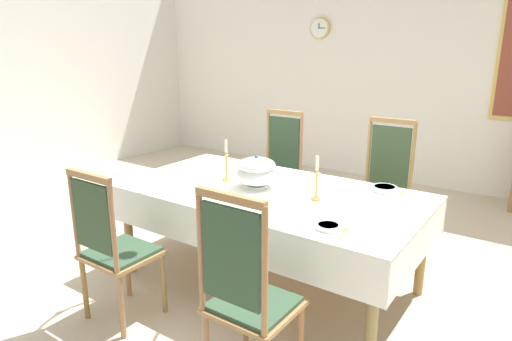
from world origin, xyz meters
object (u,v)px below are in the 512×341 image
Objects in this scene: chair_south_b at (246,293)px; bowl_near_left at (385,188)px; bowl_near_right at (328,226)px; soup_tureen at (256,172)px; chair_north_b at (383,190)px; chair_south_a at (113,245)px; spoon_primary at (402,192)px; chair_north_a at (278,171)px; candlestick_east at (316,183)px; dining_table at (268,199)px; spoon_secondary at (346,230)px; candlestick_west at (226,165)px; mounted_clock at (320,28)px.

chair_south_b is 6.25× the size of bowl_near_left.
bowl_near_right is (-0.03, -0.88, -0.01)m from bowl_near_left.
soup_tureen is 1.74× the size of bowl_near_left.
chair_north_b is 0.61m from bowl_near_left.
chair_south_a reaches higher than spoon_primary.
bowl_near_right is at bearing -91.71° from bowl_near_left.
chair_north_a is 1.91m from bowl_near_right.
spoon_primary is (0.45, 0.49, -0.12)m from candlestick_east.
dining_table is 1.87× the size of chair_north_b.
chair_south_a reaches higher than dining_table.
candlestick_west is at bearing 151.38° from spoon_secondary.
chair_north_b is 6.77× the size of spoon_primary.
dining_table is at bearing 0.00° from soup_tureen.
chair_north_a is 1.50m from spoon_primary.
mounted_clock is at bearing 111.70° from dining_table.
bowl_near_left is 0.64× the size of mounted_clock.
chair_south_a is 3.23× the size of candlestick_west.
spoon_secondary is (0.27, 0.61, 0.20)m from chair_south_b.
spoon_primary is (0.95, 0.49, -0.12)m from soup_tureen.
soup_tureen is (0.44, 1.00, 0.34)m from chair_south_a.
mounted_clock is (-0.91, 3.29, 1.14)m from candlestick_west.
dining_table is at bearing 148.97° from bowl_near_right.
spoon_primary is at bearing 27.16° from soup_tureen.
chair_north_b is 1.06m from candlestick_east.
spoon_primary is (0.31, -0.52, 0.18)m from chair_north_b.
spoon_secondary is at bearing 24.27° from chair_south_a.
dining_table is 1.15m from chair_south_a.
candlestick_east is 1.76× the size of spoon_primary.
chair_south_b is at bearing 90.00° from chair_north_b.
dining_table is at bearing 62.31° from chair_north_b.
soup_tureen reaches higher than spoon_secondary.
bowl_near_left reaches higher than bowl_near_right.
spoon_secondary is (0.91, -0.39, -0.12)m from soup_tureen.
chair_north_a is at bearing 90.00° from chair_south_a.
chair_south_a is 1.50m from spoon_secondary.
chair_south_b is 1.50m from bowl_near_left.
chair_south_b is 7.82× the size of bowl_near_right.
mounted_clock is (-1.20, 3.29, 1.16)m from soup_tureen.
candlestick_east is 0.57m from bowl_near_left.
chair_north_b is 6.56× the size of bowl_near_left.
chair_north_b reaches higher than bowl_near_left.
spoon_secondary is (-0.05, -0.88, 0.00)m from spoon_primary.
chair_north_b is at bearing 96.69° from bowl_near_right.
chair_north_a is 3.78× the size of candlestick_east.
bowl_near_left is at bearing 156.80° from chair_north_a.
mounted_clock reaches higher than soup_tureen.
chair_south_b is 3.98× the size of mounted_clock.
chair_south_a is at bearing -79.99° from mounted_clock.
spoon_secondary is at bearing 133.88° from chair_north_a.
bowl_near_right is (0.17, -1.43, 0.19)m from chair_north_b.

